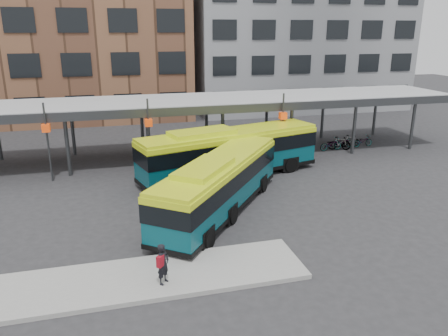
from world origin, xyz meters
TOP-DOWN VIEW (x-y plane):
  - ground at (0.00, 0.00)m, footprint 120.00×120.00m
  - boarding_island at (-5.50, -3.00)m, footprint 14.00×3.00m
  - canopy at (-0.06, 12.87)m, footprint 40.00×6.53m
  - building_brick at (-10.00, 32.00)m, footprint 26.00×14.00m
  - building_grey at (16.00, 32.00)m, footprint 24.00×14.00m
  - bus_front at (-0.26, 2.44)m, footprint 8.50×9.99m
  - bus_rear at (1.69, 7.64)m, footprint 11.89×5.44m
  - pedestrian at (-3.89, -3.63)m, footprint 0.64×0.66m
  - bike_rack at (12.19, 11.96)m, footprint 4.79×1.71m

SIDE VIEW (x-z plane):
  - ground at x=0.00m, z-range 0.00..0.00m
  - boarding_island at x=-5.50m, z-range 0.00..0.18m
  - bike_rack at x=12.19m, z-range -0.05..0.98m
  - pedestrian at x=-3.89m, z-range 0.19..1.72m
  - bus_front at x=-0.26m, z-range 0.06..3.06m
  - bus_rear at x=1.69m, z-range 0.07..3.28m
  - canopy at x=-0.06m, z-range 1.51..6.31m
  - building_grey at x=16.00m, z-range 0.00..20.00m
  - building_brick at x=-10.00m, z-range 0.00..22.00m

